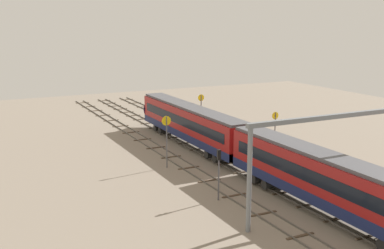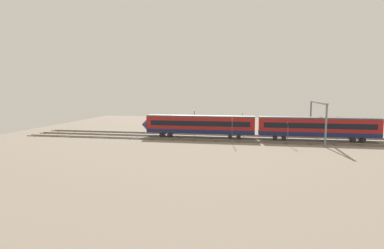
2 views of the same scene
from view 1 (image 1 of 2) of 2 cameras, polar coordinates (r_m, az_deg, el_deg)
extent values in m
plane|color=gray|center=(57.01, 1.57, -3.35)|extent=(103.52, 103.52, 0.00)
cube|color=#59544C|center=(59.47, 5.94, -2.67)|extent=(87.52, 0.07, 0.16)
cube|color=#59544C|center=(58.74, 4.76, -2.84)|extent=(87.52, 0.07, 0.16)
cube|color=#473828|center=(45.22, 17.77, -8.07)|extent=(0.24, 2.40, 0.08)
cube|color=#473828|center=(48.41, 13.99, -6.50)|extent=(0.24, 2.40, 0.08)
cube|color=#473828|center=(51.81, 10.70, -5.11)|extent=(0.24, 2.40, 0.08)
cube|color=#473828|center=(55.39, 7.85, -3.88)|extent=(0.24, 2.40, 0.08)
cube|color=#473828|center=(59.11, 5.35, -2.79)|extent=(0.24, 2.40, 0.08)
cube|color=#473828|center=(62.95, 3.16, -1.83)|extent=(0.24, 2.40, 0.08)
cube|color=#473828|center=(66.89, 1.22, -0.98)|extent=(0.24, 2.40, 0.08)
cube|color=#473828|center=(70.90, -0.49, -0.22)|extent=(0.24, 2.40, 0.08)
cube|color=#473828|center=(74.99, -2.03, 0.45)|extent=(0.24, 2.40, 0.08)
cube|color=#473828|center=(79.13, -3.40, 1.06)|extent=(0.24, 2.40, 0.08)
cube|color=#473828|center=(83.32, -4.63, 1.60)|extent=(0.24, 2.40, 0.08)
cube|color=#473828|center=(87.55, -5.75, 2.09)|extent=(0.24, 2.40, 0.08)
cube|color=#473828|center=(91.82, -6.77, 2.54)|extent=(0.24, 2.40, 0.08)
cube|color=#473828|center=(96.12, -7.69, 2.94)|extent=(0.24, 2.40, 0.08)
cube|color=#59544C|center=(57.31, 2.20, -3.18)|extent=(87.52, 0.07, 0.16)
cube|color=#59544C|center=(56.66, 0.93, -3.36)|extent=(87.52, 0.07, 0.16)
cube|color=#473828|center=(37.87, 20.13, -12.27)|extent=(0.24, 2.40, 0.08)
cube|color=#473828|center=(40.03, 16.61, -10.67)|extent=(0.24, 2.40, 0.08)
cube|color=#473828|center=(42.35, 13.49, -9.21)|extent=(0.24, 2.40, 0.08)
cube|color=#473828|center=(44.80, 10.73, -7.88)|extent=(0.24, 2.40, 0.08)
cube|color=#473828|center=(47.36, 8.28, -6.68)|extent=(0.24, 2.40, 0.08)
cube|color=#473828|center=(50.02, 6.09, -5.59)|extent=(0.24, 2.40, 0.08)
cube|color=#473828|center=(52.76, 4.14, -4.61)|extent=(0.24, 2.40, 0.08)
cube|color=#473828|center=(55.57, 2.38, -3.72)|extent=(0.24, 2.40, 0.08)
cube|color=#473828|center=(58.43, 0.80, -2.92)|extent=(0.24, 2.40, 0.08)
cube|color=#473828|center=(61.35, -0.63, -2.18)|extent=(0.24, 2.40, 0.08)
cube|color=#473828|center=(64.31, -1.93, -1.52)|extent=(0.24, 2.40, 0.08)
cube|color=#473828|center=(67.31, -3.12, -0.91)|extent=(0.24, 2.40, 0.08)
cube|color=#473828|center=(70.35, -4.20, -0.35)|extent=(0.24, 2.40, 0.08)
cube|color=#473828|center=(73.41, -5.19, 0.15)|extent=(0.24, 2.40, 0.08)
cube|color=#473828|center=(76.50, -6.10, 0.62)|extent=(0.24, 2.40, 0.08)
cube|color=#473828|center=(79.61, -6.94, 1.06)|extent=(0.24, 2.40, 0.08)
cube|color=#473828|center=(82.74, -7.72, 1.46)|extent=(0.24, 2.40, 0.08)
cube|color=#473828|center=(85.88, -8.44, 1.83)|extent=(0.24, 2.40, 0.08)
cube|color=#473828|center=(89.05, -9.11, 2.17)|extent=(0.24, 2.40, 0.08)
cube|color=#473828|center=(92.23, -9.74, 2.49)|extent=(0.24, 2.40, 0.08)
cube|color=#473828|center=(95.42, -10.32, 2.79)|extent=(0.24, 2.40, 0.08)
cube|color=#59544C|center=(55.42, -1.81, -3.72)|extent=(87.52, 0.07, 0.16)
cube|color=#59544C|center=(54.86, -3.18, -3.90)|extent=(87.52, 0.07, 0.16)
cube|color=#473828|center=(36.54, 12.65, -12.71)|extent=(0.24, 2.40, 0.08)
cube|color=#473828|center=(39.90, 8.45, -10.35)|extent=(0.24, 2.40, 0.08)
cube|color=#473828|center=(43.48, 4.97, -8.33)|extent=(0.24, 2.40, 0.08)
cube|color=#473828|center=(47.24, 2.06, -6.61)|extent=(0.24, 2.40, 0.08)
cube|color=#473828|center=(51.14, -0.40, -5.12)|extent=(0.24, 2.40, 0.08)
cube|color=#473828|center=(55.15, -2.49, -3.85)|extent=(0.24, 2.40, 0.08)
cube|color=#473828|center=(59.24, -4.29, -2.74)|extent=(0.24, 2.40, 0.08)
cube|color=#473828|center=(63.41, -5.86, -1.77)|extent=(0.24, 2.40, 0.08)
cube|color=#473828|center=(67.63, -7.23, -0.93)|extent=(0.24, 2.40, 0.08)
cube|color=#473828|center=(71.90, -8.44, -0.18)|extent=(0.24, 2.40, 0.08)
cube|color=#473828|center=(76.21, -9.51, 0.48)|extent=(0.24, 2.40, 0.08)
cube|color=#473828|center=(80.55, -10.46, 1.07)|extent=(0.24, 2.40, 0.08)
cube|color=#473828|center=(84.92, -11.32, 1.60)|extent=(0.24, 2.40, 0.08)
cube|color=#473828|center=(89.32, -12.10, 2.08)|extent=(0.24, 2.40, 0.08)
cube|color=#473828|center=(93.73, -12.80, 2.51)|extent=(0.24, 2.40, 0.08)
cube|color=maroon|center=(59.84, -0.23, 0.22)|extent=(24.00, 2.90, 3.60)
cube|color=navy|center=(60.14, -0.23, -1.04)|extent=(24.00, 2.94, 0.90)
cube|color=#4C4C51|center=(59.47, -0.23, 2.06)|extent=(24.00, 2.50, 0.30)
cube|color=black|center=(60.40, 1.02, 0.75)|extent=(22.00, 0.04, 1.10)
cube|color=black|center=(59.14, -1.50, 0.50)|extent=(22.00, 0.04, 1.10)
cylinder|color=black|center=(53.03, 3.86, -3.88)|extent=(0.90, 2.70, 0.90)
cylinder|color=black|center=(54.54, 2.91, -3.41)|extent=(0.90, 2.70, 0.90)
cylinder|color=black|center=(66.34, -2.80, -0.60)|extent=(0.90, 2.70, 0.90)
cylinder|color=black|center=(67.96, -3.41, -0.30)|extent=(0.90, 2.70, 0.90)
cube|color=maroon|center=(39.83, 15.74, -6.40)|extent=(24.00, 2.90, 3.60)
cube|color=navy|center=(40.27, 15.63, -8.22)|extent=(24.00, 2.94, 0.90)
cube|color=#4C4C51|center=(39.27, 15.91, -3.70)|extent=(24.00, 2.50, 0.30)
cube|color=black|center=(40.66, 17.32, -5.48)|extent=(22.00, 0.04, 1.10)
cube|color=black|center=(38.77, 14.16, -6.15)|extent=(22.00, 0.04, 1.10)
cylinder|color=black|center=(45.50, 9.86, -6.77)|extent=(0.90, 2.70, 0.90)
cylinder|color=black|center=(46.89, 8.57, -6.15)|extent=(0.90, 2.70, 0.90)
cone|color=navy|center=(71.39, -4.75, 1.98)|extent=(1.60, 3.24, 3.24)
cylinder|color=slate|center=(35.26, 6.77, -6.64)|extent=(0.36, 0.36, 7.82)
cube|color=slate|center=(38.49, 15.88, 0.86)|extent=(0.40, 14.88, 0.35)
cylinder|color=#4C4C51|center=(50.67, -3.00, -2.12)|extent=(0.12, 0.12, 5.51)
cylinder|color=yellow|center=(50.19, -3.05, 0.44)|extent=(0.05, 1.01, 1.01)
cube|color=black|center=(50.22, -3.06, 0.44)|extent=(0.02, 0.45, 0.12)
cylinder|color=#4C4C51|center=(55.32, 9.74, -1.22)|extent=(0.12, 0.12, 5.20)
cylinder|color=yellow|center=(54.88, 9.79, 1.04)|extent=(0.05, 0.83, 0.83)
cube|color=black|center=(54.91, 9.78, 1.05)|extent=(0.02, 0.38, 0.12)
cylinder|color=#4C4C51|center=(62.37, 1.08, 0.82)|extent=(0.12, 0.12, 5.96)
cylinder|color=yellow|center=(61.95, 1.07, 3.18)|extent=(0.05, 0.87, 0.87)
cube|color=black|center=(61.98, 1.06, 3.18)|extent=(0.02, 0.39, 0.12)
cylinder|color=#4C4C51|center=(41.83, 3.16, -6.57)|extent=(0.14, 0.14, 3.61)
cube|color=black|center=(41.16, 3.19, -3.60)|extent=(0.20, 0.32, 0.90)
sphere|color=green|center=(41.20, 3.12, -3.30)|extent=(0.20, 0.20, 0.20)
sphere|color=#262626|center=(41.31, 3.12, -3.83)|extent=(0.20, 0.20, 0.20)
cube|color=gray|center=(58.75, 9.07, -2.29)|extent=(1.25, 0.67, 1.46)
cube|color=#333333|center=(59.20, 8.72, -1.95)|extent=(0.02, 0.47, 0.24)
camera|label=2|loc=(59.04, -70.09, -0.40)|focal=28.56mm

